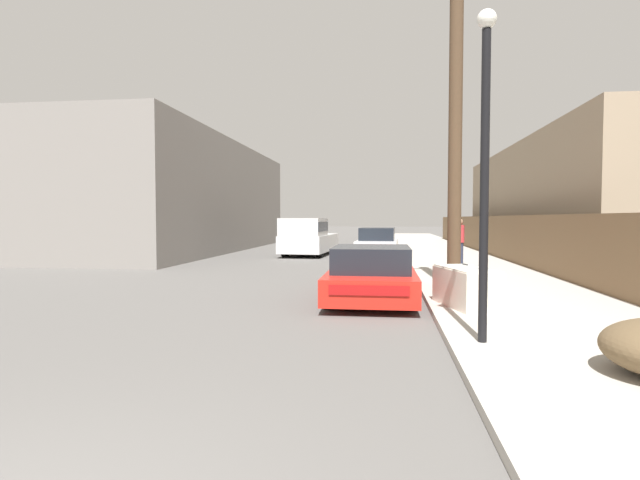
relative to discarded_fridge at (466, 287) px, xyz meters
The scene contains 11 objects.
sidewalk_curb 15.66m from the discarded_fridge, 84.82° to the left, with size 4.20×63.00×0.12m, color #ADA89E.
discarded_fridge is the anchor object (origin of this frame).
parked_sports_car_red 2.26m from the discarded_fridge, 144.42° to the left, with size 1.89×4.38×1.20m.
car_parked_mid 12.94m from the discarded_fridge, 98.24° to the left, with size 1.93×4.48×1.40m.
pickup_truck 15.08m from the discarded_fridge, 110.39° to the left, with size 2.35×5.42×1.82m.
utility_pole 4.46m from the discarded_fridge, 87.70° to the left, with size 1.80×0.32×7.94m.
street_lamp 3.59m from the discarded_fridge, 94.66° to the right, with size 0.26×0.26×4.47m.
wooden_fence 12.18m from the discarded_fridge, 73.95° to the left, with size 0.08×42.63×1.80m, color brown.
building_left_block 21.78m from the discarded_fridge, 126.90° to the left, with size 7.00×21.06×5.97m, color gray.
building_right_house 16.32m from the discarded_fridge, 63.36° to the left, with size 6.00×19.78×5.20m, color gray.
pedestrian 9.11m from the discarded_fridge, 82.51° to the left, with size 0.34×0.34×1.69m.
Camera 1 is at (2.32, -1.87, 1.81)m, focal length 28.00 mm.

